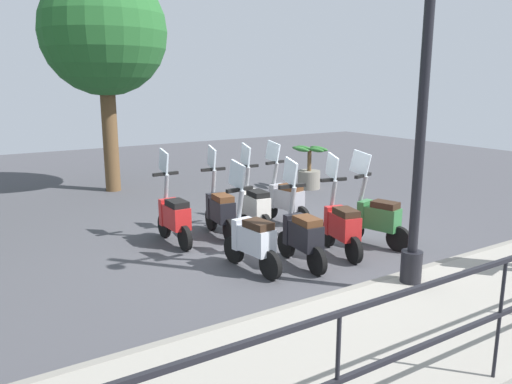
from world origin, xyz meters
name	(u,v)px	position (x,y,z in m)	size (l,w,h in m)	color
ground_plane	(288,244)	(0.00, 0.00, 0.00)	(28.00, 28.00, 0.00)	#424247
promenade_walkway	(453,313)	(-3.15, 0.00, 0.07)	(2.20, 20.00, 0.15)	gray
lamp_post_near	(420,136)	(-2.40, -0.16, 1.98)	(0.26, 0.90, 4.15)	black
tree_distant	(104,33)	(5.69, 1.19, 3.71)	(2.91, 2.91, 5.20)	brown
potted_palm	(309,171)	(3.30, -3.03, 0.45)	(1.06, 0.66, 1.05)	slate
scooter_near_0	(376,217)	(-0.82, -1.15, 0.48)	(1.21, 0.53, 1.54)	black
scooter_near_1	(341,224)	(-0.84, -0.38, 0.48)	(1.22, 0.50, 1.54)	black
scooter_near_2	(302,234)	(-0.90, 0.42, 0.48)	(1.23, 0.44, 1.54)	black
scooter_near_3	(252,238)	(-0.69, 1.13, 0.48)	(1.23, 0.44, 1.54)	black
scooter_far_0	(285,198)	(1.05, -0.68, 0.48)	(1.22, 0.48, 1.54)	black
scooter_far_1	(254,205)	(0.94, 0.07, 0.48)	(1.23, 0.44, 1.54)	black
scooter_far_2	(220,209)	(0.98, 0.74, 0.48)	(1.23, 0.44, 1.54)	black
scooter_far_3	(174,215)	(1.02, 1.57, 0.48)	(1.23, 0.44, 1.54)	black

